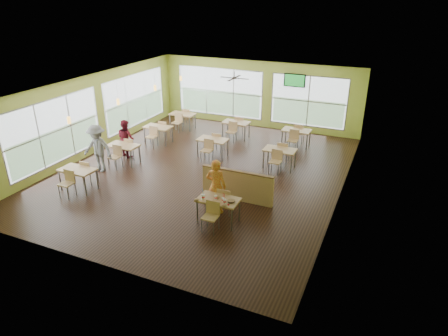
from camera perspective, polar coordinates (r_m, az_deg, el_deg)
The scene contains 20 objects.
room at distance 14.40m, azimuth -3.14°, elevation 5.32°, with size 12.00×12.04×3.20m.
window_bays at distance 18.24m, azimuth -6.28°, elevation 8.84°, with size 9.24×10.24×2.38m.
main_table at distance 11.51m, azimuth -0.80°, elevation -4.97°, with size 1.22×1.52×0.87m.
half_wall_divider at distance 12.74m, azimuth 1.90°, elevation -2.49°, with size 2.40×0.14×1.04m.
dining_tables at distance 16.61m, azimuth -3.66°, elevation 4.35°, with size 6.92×8.72×0.87m.
pendant_lights at distance 16.34m, azimuth -12.36°, elevation 10.19°, with size 0.11×7.31×0.86m.
ceiling_fan at distance 16.69m, azimuth 1.48°, elevation 12.74°, with size 1.25×1.25×0.29m.
tv_backwall at distance 18.95m, azimuth 10.06°, elevation 12.23°, with size 1.00×0.07×0.60m.
man_plaid at distance 11.92m, azimuth -1.14°, elevation -2.63°, with size 0.63×0.41×1.73m, color red.
patron_maroon at distance 16.63m, azimuth -13.83°, elevation 4.18°, with size 0.74×0.58×1.52m, color maroon.
patron_grey at distance 15.40m, azimuth -17.61°, elevation 2.68°, with size 1.16×0.67×1.80m, color slate.
cup_blue at distance 11.43m, azimuth -3.00°, elevation -4.11°, with size 0.10×0.10×0.38m.
cup_yellow at distance 11.40m, azimuth -1.18°, elevation -4.20°, with size 0.10×0.10×0.35m.
cup_red_near at distance 11.29m, azimuth -0.12°, elevation -4.52°, with size 0.09×0.09×0.32m.
cup_red_far at distance 11.20m, azimuth 0.08°, elevation -4.76°, with size 0.10×0.10×0.35m.
food_basket at distance 11.29m, azimuth 1.04°, elevation -4.74°, with size 0.22×0.22×0.05m.
ketchup_cup at distance 11.14m, azimuth 0.64°, elevation -5.26°, with size 0.06×0.06×0.02m, color #98050C.
wrapper_left at distance 11.42m, azimuth -3.92°, elevation -4.49°, with size 0.15×0.13×0.04m, color olive.
wrapper_mid at distance 11.52m, azimuth -1.06°, elevation -4.15°, with size 0.19×0.17×0.05m, color olive.
wrapper_right at distance 11.09m, azimuth 0.07°, elevation -5.36°, with size 0.15×0.14×0.04m, color olive.
Camera 1 is at (6.20, -12.15, 6.21)m, focal length 32.00 mm.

